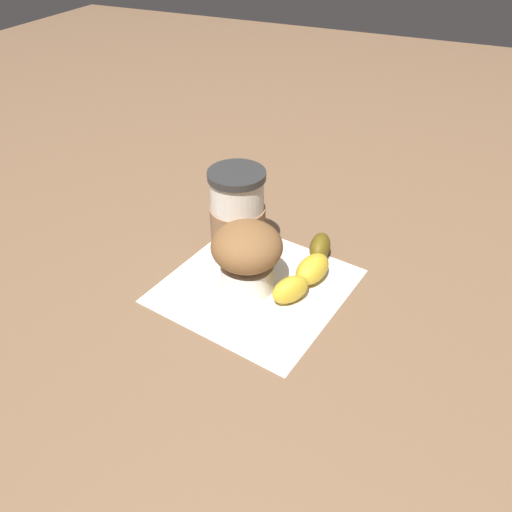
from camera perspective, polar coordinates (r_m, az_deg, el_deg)
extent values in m
plane|color=brown|center=(0.71, 0.00, -3.43)|extent=(3.00, 3.00, 0.00)
cube|color=white|center=(0.71, 0.00, -3.38)|extent=(0.27, 0.27, 0.00)
cylinder|color=silver|center=(0.73, -2.10, 4.29)|extent=(0.08, 0.08, 0.13)
cylinder|color=#2D2D2D|center=(0.69, -2.23, 9.23)|extent=(0.08, 0.08, 0.01)
cylinder|color=#846042|center=(0.73, -2.09, 3.82)|extent=(0.08, 0.08, 0.05)
cylinder|color=white|center=(0.70, -1.01, -2.27)|extent=(0.07, 0.07, 0.04)
ellipsoid|color=brown|center=(0.66, -1.06, 1.12)|extent=(0.10, 0.10, 0.06)
ellipsoid|color=gold|center=(0.68, 3.94, -3.84)|extent=(0.06, 0.06, 0.04)
ellipsoid|color=gold|center=(0.71, 6.45, -1.50)|extent=(0.05, 0.07, 0.04)
ellipsoid|color=brown|center=(0.76, 7.31, 1.02)|extent=(0.04, 0.06, 0.04)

